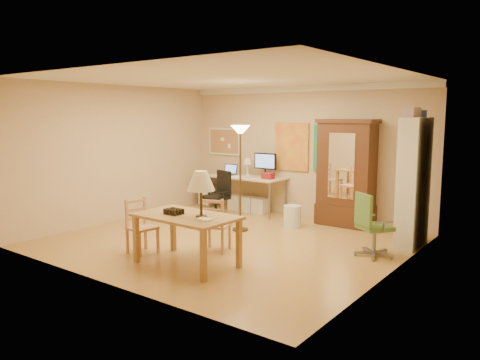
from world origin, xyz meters
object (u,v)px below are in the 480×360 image
Objects in this scene: armoire at (346,180)px; bookshelf at (413,183)px; computer_desk at (249,190)px; office_chair_green at (372,239)px; office_chair_black at (217,206)px; dining_table at (191,206)px.

armoire is 1.60m from bookshelf.
office_chair_green is at bearing -24.28° from computer_desk.
bookshelf reaches higher than armoire.
office_chair_green is 0.46× the size of bookshelf.
computer_desk is at bearing 170.88° from bookshelf.
office_chair_black is 1.02× the size of office_chair_green.
office_chair_green is at bearing 46.42° from dining_table.
armoire reaches higher than office_chair_green.
bookshelf is (3.77, 0.38, 0.77)m from office_chair_black.
computer_desk reaches higher than office_chair_black.
bookshelf reaches higher than office_chair_black.
office_chair_black is (-1.62, 2.51, -0.60)m from dining_table.
bookshelf is at bearing 5.83° from office_chair_black.
computer_desk is 1.00m from office_chair_black.
bookshelf is (3.68, -0.59, 0.56)m from computer_desk.
dining_table is 1.52× the size of office_chair_green.
office_chair_black is 2.62m from armoire.
office_chair_green is (3.39, -1.53, -0.22)m from computer_desk.
dining_table is at bearing -101.16° from armoire.
computer_desk is at bearing 155.72° from office_chair_green.
office_chair_green is (1.87, 1.96, -0.60)m from dining_table.
bookshelf reaches higher than office_chair_green.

